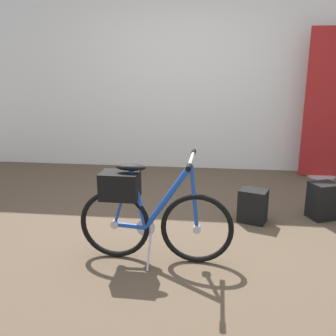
{
  "coord_description": "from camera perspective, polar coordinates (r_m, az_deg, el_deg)",
  "views": [
    {
      "loc": [
        0.37,
        -3.04,
        1.43
      ],
      "look_at": [
        -0.01,
        0.16,
        0.55
      ],
      "focal_mm": 40.16,
      "sensor_mm": 36.0,
      "label": 1
    }
  ],
  "objects": [
    {
      "name": "floor_banner_stand",
      "position": [
        5.24,
        23.12,
        7.83
      ],
      "size": [
        0.6,
        0.36,
        1.9
      ],
      "color": "#B7B7BC",
      "rests_on": "ground_plane"
    },
    {
      "name": "ground_plane",
      "position": [
        3.38,
        -0.1,
        -9.75
      ],
      "size": [
        6.94,
        6.94,
        0.0
      ],
      "primitive_type": "plane",
      "color": "brown"
    },
    {
      "name": "folding_bike_foreground",
      "position": [
        2.8,
        -3.48,
        -6.53
      ],
      "size": [
        1.16,
        0.53,
        0.82
      ],
      "color": "black",
      "rests_on": "ground_plane"
    },
    {
      "name": "backpack_on_floor",
      "position": [
        3.91,
        22.41,
        -4.62
      ],
      "size": [
        0.3,
        0.3,
        0.35
      ],
      "color": "black",
      "rests_on": "ground_plane"
    },
    {
      "name": "handbag_on_floor",
      "position": [
        3.64,
        12.76,
        -5.61
      ],
      "size": [
        0.3,
        0.28,
        0.31
      ],
      "color": "black",
      "rests_on": "ground_plane"
    },
    {
      "name": "back_wall",
      "position": [
        5.33,
        2.96,
        16.54
      ],
      "size": [
        6.94,
        0.1,
        3.1
      ],
      "primitive_type": "cube",
      "color": "white",
      "rests_on": "ground_plane"
    }
  ]
}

